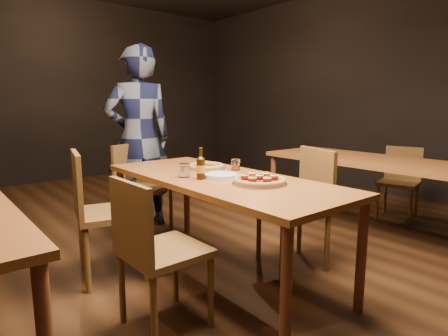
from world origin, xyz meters
TOP-DOWN VIEW (x-y plane):
  - ground at (0.00, 0.00)m, footprint 9.00×9.00m
  - room_shell at (0.00, 0.00)m, footprint 9.00×9.00m
  - table_main at (0.00, 0.00)m, footprint 0.80×2.00m
  - table_right at (1.70, -0.20)m, footprint 0.80×2.00m
  - chair_main_nw at (-0.64, -0.31)m, footprint 0.43×0.43m
  - chair_main_sw at (-0.62, 0.49)m, footprint 0.56×0.56m
  - chair_main_e at (0.55, -0.22)m, footprint 0.57×0.57m
  - chair_end at (0.03, 1.23)m, footprint 0.57×0.57m
  - chair_nbr_right at (2.39, -0.17)m, footprint 0.47×0.47m
  - pizza_meatball at (0.05, -0.36)m, footprint 0.37×0.37m
  - pizza_margherita at (0.12, 0.33)m, footprint 0.31×0.31m
  - plate_stack at (-0.00, -0.02)m, footprint 0.25×0.25m
  - beer_bottle at (-0.16, 0.01)m, footprint 0.06×0.06m
  - water_glass at (-0.21, 0.15)m, footprint 0.08×0.08m
  - amber_glass at (0.26, 0.13)m, footprint 0.07×0.07m
  - diner at (0.11, 1.46)m, footprint 0.77×0.60m

SIDE VIEW (x-z plane):
  - ground at x=0.00m, z-range 0.00..0.00m
  - chair_nbr_right at x=2.39m, z-range 0.00..0.83m
  - chair_main_nw at x=-0.64m, z-range 0.00..0.91m
  - chair_end at x=0.03m, z-range 0.00..0.92m
  - chair_main_e at x=0.55m, z-range 0.00..0.97m
  - chair_main_sw at x=-0.62m, z-range 0.00..0.99m
  - table_main at x=0.00m, z-range 0.30..1.05m
  - table_right at x=1.70m, z-range 0.30..1.05m
  - plate_stack at x=0.00m, z-range 0.75..0.77m
  - pizza_margherita at x=0.12m, z-range 0.75..0.79m
  - pizza_meatball at x=0.05m, z-range 0.74..0.81m
  - amber_glass at x=0.26m, z-range 0.75..0.84m
  - water_glass at x=-0.21m, z-range 0.75..0.85m
  - beer_bottle at x=-0.16m, z-range 0.72..0.93m
  - diner at x=0.11m, z-range 0.00..1.85m
  - room_shell at x=0.00m, z-range -2.64..6.36m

